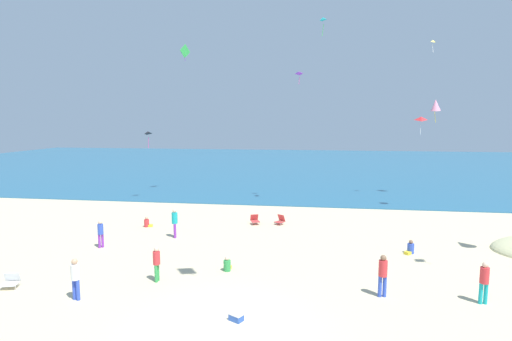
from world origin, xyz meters
TOP-DOWN VIEW (x-y plane):
  - ground_plane at (0.00, 10.00)m, footprint 120.00×120.00m
  - ocean_water at (0.00, 48.81)m, footprint 120.00×60.00m
  - beach_chair_far_right at (-0.88, 13.22)m, footprint 0.72×0.81m
  - beach_chair_far_left at (0.76, 13.36)m, footprint 0.75×0.76m
  - beach_chair_mid_beach at (-9.15, 1.94)m, footprint 0.72×0.71m
  - cooler_box at (0.35, 0.58)m, footprint 0.55×0.50m
  - person_0 at (5.50, 3.19)m, footprint 0.38×0.38m
  - person_1 at (-4.97, 9.55)m, footprint 0.44×0.44m
  - person_2 at (-7.51, 11.54)m, footprint 0.57×0.40m
  - person_3 at (9.05, 3.11)m, footprint 0.34×0.34m
  - person_4 at (-3.55, 3.37)m, footprint 0.31×0.31m
  - person_5 at (-8.20, 7.22)m, footprint 0.41×0.41m
  - person_6 at (7.73, 8.56)m, footprint 0.60×0.60m
  - person_7 at (-0.91, 4.97)m, footprint 0.33×0.54m
  - person_8 at (-5.88, 1.28)m, footprint 0.38×0.38m
  - kite_yellow at (12.01, 22.41)m, footprint 0.49×0.46m
  - kite_black at (-10.71, 19.57)m, footprint 0.67×0.72m
  - kite_purple at (1.59, 20.49)m, footprint 0.58×0.50m
  - kite_pink at (11.34, 18.47)m, footprint 1.01×1.00m
  - kite_green at (-8.20, 22.04)m, footprint 0.56×1.06m
  - kite_red at (11.92, 24.60)m, footprint 0.85×0.67m
  - kite_teal at (3.30, 18.08)m, footprint 0.49×0.60m

SIDE VIEW (x-z plane):
  - ground_plane at x=0.00m, z-range 0.00..0.00m
  - ocean_water at x=0.00m, z-range 0.00..0.05m
  - cooler_box at x=0.35m, z-range 0.00..0.25m
  - person_2 at x=-7.51m, z-range -0.09..0.57m
  - person_7 at x=-0.91m, z-range -0.09..0.58m
  - person_6 at x=7.73m, z-range -0.09..0.61m
  - beach_chair_mid_beach at x=-9.15m, z-range -0.02..0.54m
  - beach_chair_far_right at x=-0.88m, z-range -0.02..0.59m
  - beach_chair_far_left at x=0.76m, z-range -0.03..0.60m
  - person_5 at x=-8.20m, z-range 0.11..1.58m
  - person_4 at x=-3.55m, z-range 0.11..1.60m
  - person_3 at x=9.05m, z-range 0.12..1.71m
  - person_8 at x=-5.88m, z-range 0.12..1.72m
  - person_0 at x=5.50m, z-range 0.13..1.77m
  - person_1 at x=-4.97m, z-range 0.13..1.81m
  - kite_black at x=-10.71m, z-range 4.94..6.39m
  - kite_red at x=11.92m, z-range 6.02..7.66m
  - kite_pink at x=11.34m, z-range 6.91..8.58m
  - kite_purple at x=1.59m, z-range 9.84..10.91m
  - kite_green at x=-8.20m, z-range 11.81..13.24m
  - kite_yellow at x=12.01m, z-range 12.37..13.36m
  - kite_teal at x=3.30m, z-range 13.18..14.50m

